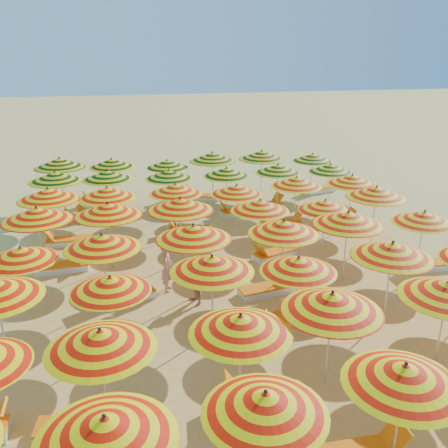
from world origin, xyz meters
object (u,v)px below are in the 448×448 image
(lounger_20, at_px, (48,222))
(umbrella_33, at_px, (237,190))
(lounger_6, at_px, (82,428))
(lounger_23, at_px, (265,206))
(lounger_25, at_px, (179,198))
(beachgoer_b, at_px, (195,284))
(umbrella_8, at_px, (241,325))
(umbrella_39, at_px, (226,172))
(umbrella_10, at_px, (448,290))
(umbrella_25, at_px, (108,210))
(umbrella_30, at_px, (48,194))
(lounger_13, at_px, (428,265))
(umbrella_3, at_px, (405,375))
(umbrella_24, at_px, (37,214))
(umbrella_21, at_px, (283,227))
(lounger_12, at_px, (267,289))
(umbrella_19, at_px, (102,242))
(lounger_9, at_px, (275,321))
(umbrella_9, at_px, (332,302))
(umbrella_7, at_px, (100,340))
(umbrella_29, at_px, (376,192))
(lounger_22, at_px, (238,211))
(umbrella_22, at_px, (348,219))
(umbrella_40, at_px, (278,169))
(umbrella_18, at_px, (21,254))
(lounger_17, at_px, (189,230))
(lounger_7, at_px, (262,395))
(lounger_15, at_px, (274,254))
(umbrella_44, at_px, (167,164))
(lounger_8, at_px, (235,327))
(lounger_27, at_px, (319,189))
(umbrella_13, at_px, (110,284))
(umbrella_42, at_px, (59,163))
(umbrella_14, at_px, (212,264))
(lounger_11, at_px, (125,297))
(lounger_16, at_px, (68,241))
(umbrella_41, at_px, (330,168))
(umbrella_28, at_px, (325,205))
(lounger_26, at_px, (201,197))
(lounger_14, at_px, (64,266))
(umbrella_38, at_px, (169,174))
(lounger_19, at_px, (335,222))
(umbrella_27, at_px, (260,205))
(umbrella_34, at_px, (297,182))
(umbrella_35, at_px, (352,180))
(umbrella_45, at_px, (213,157))
(umbrella_15, at_px, (298,265))
(umbrella_37, at_px, (107,175))
(umbrella_47, at_px, (313,157))
(umbrella_1, at_px, (105,429))

(lounger_20, bearing_deg, umbrella_33, -24.58)
(lounger_6, bearing_deg, lounger_23, 67.18)
(lounger_25, distance_m, beachgoer_b, 10.20)
(umbrella_8, bearing_deg, umbrella_39, 79.61)
(umbrella_10, bearing_deg, umbrella_25, 136.80)
(umbrella_30, distance_m, lounger_13, 13.63)
(umbrella_3, distance_m, umbrella_24, 12.07)
(umbrella_21, bearing_deg, lounger_13, 4.12)
(umbrella_25, relative_size, lounger_12, 1.42)
(umbrella_19, distance_m, lounger_23, 10.52)
(lounger_9, bearing_deg, umbrella_9, -98.94)
(umbrella_7, distance_m, umbrella_29, 12.43)
(lounger_12, height_order, lounger_22, same)
(umbrella_22, height_order, umbrella_40, umbrella_22)
(umbrella_18, relative_size, lounger_17, 1.16)
(lounger_7, distance_m, lounger_9, 3.06)
(umbrella_30, height_order, lounger_15, umbrella_30)
(umbrella_21, xyz_separation_m, umbrella_44, (-2.59, 9.75, -0.20))
(lounger_8, distance_m, lounger_27, 13.84)
(lounger_27, bearing_deg, umbrella_40, 19.61)
(umbrella_13, xyz_separation_m, umbrella_42, (-2.37, 12.13, 0.28))
(umbrella_14, xyz_separation_m, lounger_11, (-2.26, 2.23, -1.87))
(lounger_16, bearing_deg, umbrella_41, -172.11)
(umbrella_28, xyz_separation_m, lounger_23, (-0.70, 5.17, -1.66))
(umbrella_10, bearing_deg, lounger_26, 103.50)
(umbrella_3, xyz_separation_m, umbrella_40, (2.27, 14.54, -0.04))
(lounger_14, bearing_deg, lounger_11, -56.36)
(umbrella_8, relative_size, umbrella_21, 1.09)
(umbrella_38, distance_m, lounger_9, 9.93)
(umbrella_19, xyz_separation_m, lounger_17, (3.12, 5.37, -1.88))
(umbrella_19, xyz_separation_m, lounger_25, (3.22, 9.77, -1.88))
(umbrella_21, xyz_separation_m, lounger_19, (3.98, 5.08, -1.90))
(umbrella_27, bearing_deg, lounger_16, 160.02)
(lounger_15, bearing_deg, lounger_23, -124.21)
(umbrella_24, distance_m, umbrella_25, 2.22)
(umbrella_34, xyz_separation_m, umbrella_35, (2.24, -0.37, 0.06))
(lounger_8, bearing_deg, umbrella_44, 115.28)
(umbrella_28, bearing_deg, umbrella_45, 110.50)
(umbrella_7, distance_m, umbrella_14, 3.93)
(umbrella_13, bearing_deg, umbrella_15, 0.85)
(umbrella_21, height_order, beachgoer_b, umbrella_21)
(umbrella_13, height_order, lounger_8, umbrella_13)
(umbrella_7, height_order, umbrella_37, umbrella_7)
(umbrella_33, xyz_separation_m, lounger_17, (-1.83, 0.57, -1.73))
(umbrella_30, bearing_deg, lounger_26, 37.16)
(umbrella_3, height_order, umbrella_24, umbrella_24)
(umbrella_30, bearing_deg, umbrella_47, 21.61)
(umbrella_34, xyz_separation_m, lounger_13, (3.11, -4.84, -1.79))
(umbrella_1, relative_size, umbrella_27, 1.05)
(lounger_11, bearing_deg, umbrella_42, -93.63)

